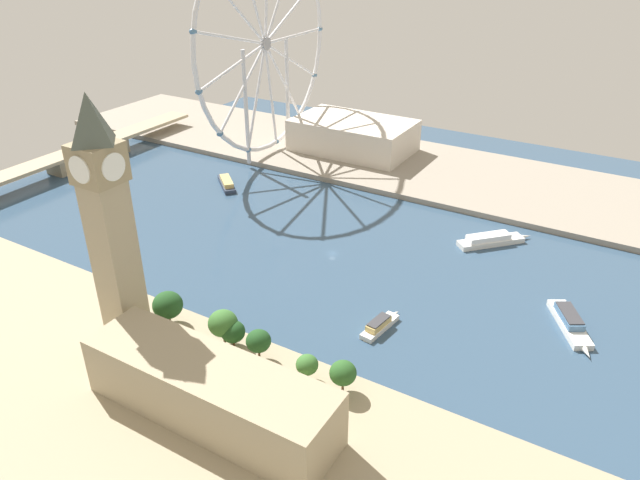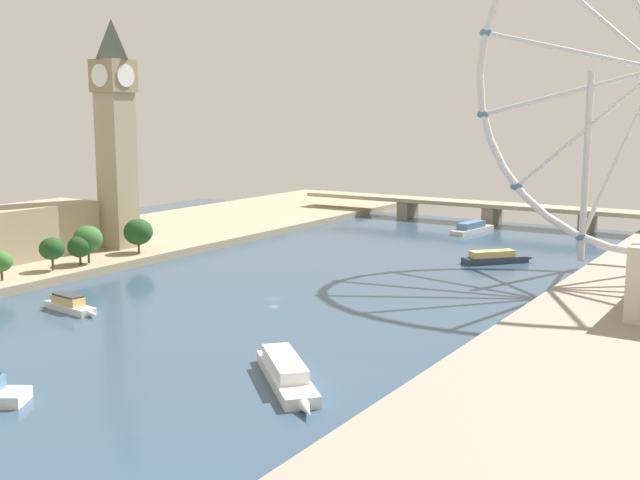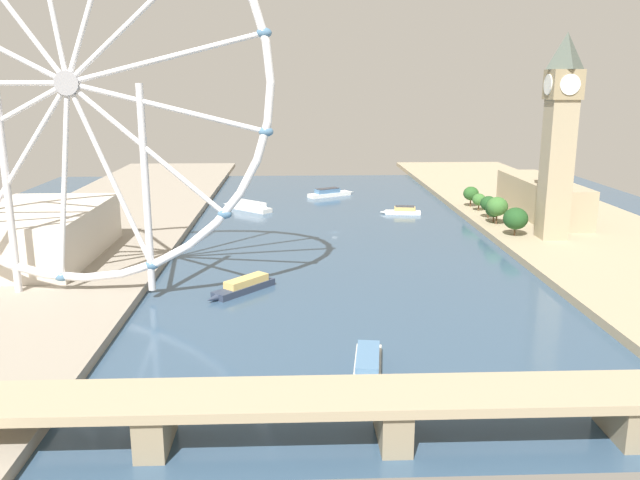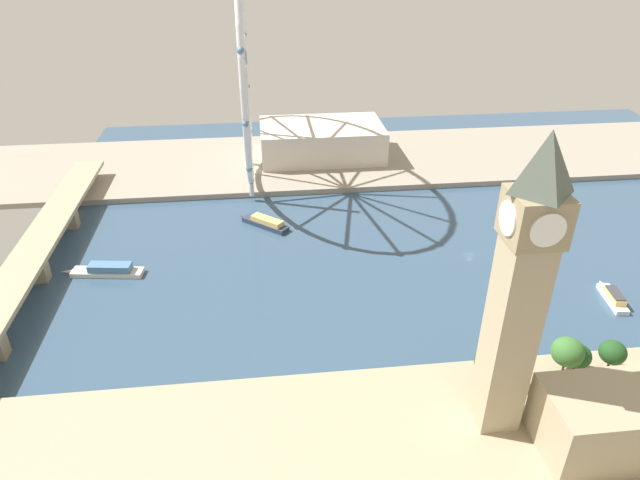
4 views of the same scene
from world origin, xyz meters
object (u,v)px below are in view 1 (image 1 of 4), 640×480
Objects in this scene: riverside_hall at (353,135)px; tour_boat_3 at (226,183)px; tour_boat_0 at (570,322)px; parliament_block at (210,391)px; river_bridge at (56,161)px; ferris_wheel at (265,44)px; tour_boat_1 at (95,180)px; tour_boat_4 at (380,325)px; tour_boat_2 at (491,240)px; clock_tower at (109,224)px.

tour_boat_3 is (-83.02, 37.39, -10.80)m from riverside_hall.
tour_boat_0 is 1.27× the size of tour_boat_3.
parliament_block is 234.99m from river_bridge.
parliament_block is 236.34m from ferris_wheel.
tour_boat_1 is at bearing 138.55° from riverside_hall.
tour_boat_1 is at bearing 86.20° from tour_boat_4.
river_bridge is 291.44m from tour_boat_0.
parliament_block is 183.35m from tour_boat_3.
river_bridge is 6.99× the size of tour_boat_2.
ferris_wheel is 4.16× the size of tour_boat_0.
river_bridge is at bearing -121.16° from tour_boat_0.
tour_boat_3 is (35.43, -67.22, -0.03)m from tour_boat_1.
river_bridge is 8.58× the size of tour_boat_3.
tour_boat_1 is (110.07, 178.28, -10.50)m from parliament_block.
tour_boat_0 is 70.67m from tour_boat_4.
clock_tower is at bearing -120.64° from river_bridge.
riverside_hall reaches higher than tour_boat_3.
riverside_hall is 187.53m from tour_boat_4.
tour_boat_1 is 75.98m from tour_boat_3.
clock_tower is 2.50× the size of tour_boat_1.
riverside_hall is 3.24× the size of tour_boat_4.
tour_boat_0 is at bearing -38.20° from parliament_block.
ferris_wheel is 175.22m from tour_boat_2.
riverside_hall reaches higher than tour_boat_4.
tour_boat_2 is at bearing -2.55° from tour_boat_4.
parliament_block is 2.63× the size of tour_boat_2.
ferris_wheel is 230.16m from tour_boat_0.
clock_tower reaches higher than parliament_block.
tour_boat_1 is at bearing 69.09° from tour_boat_3.
parliament_block is at bearing -68.76° from tour_boat_0.
tour_boat_3 is at bearing 136.68° from tour_boat_2.
clock_tower reaches higher than tour_boat_1.
tour_boat_2 is at bearing -14.14° from parliament_block.
river_bridge reaches higher than tour_boat_2.
river_bridge is at bearing 11.17° from tour_boat_1.
riverside_hall reaches higher than tour_boat_2.
tour_boat_3 is (-8.74, 149.92, -0.13)m from tour_boat_2.
ferris_wheel is 5.27× the size of tour_boat_3.
tour_boat_1 is (-118.45, 104.60, -10.77)m from riverside_hall.
riverside_hall reaches higher than river_bridge.
tour_boat_1 is 1.16× the size of tour_boat_2.
ferris_wheel is at bearing -42.11° from tour_boat_3.
tour_boat_3 is at bearing -69.14° from river_bridge.
tour_boat_0 is 1.38× the size of tour_boat_4.
riverside_hall is 158.39m from tour_boat_1.
tour_boat_0 is 0.89× the size of tour_boat_1.
tour_boat_1 is (4.75, 261.17, -0.09)m from tour_boat_0.
ferris_wheel is (183.87, 68.96, 20.68)m from clock_tower.
ferris_wheel is at bearing 55.27° from tour_boat_4.
tour_boat_1 is 1.42× the size of tour_boat_3.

